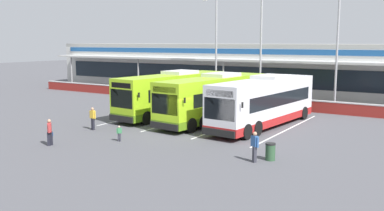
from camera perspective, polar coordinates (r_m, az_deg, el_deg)
The scene contains 18 objects.
ground_plane at distance 29.25m, azimuth -3.09°, elevation -3.84°, with size 200.00×200.00×0.00m, color #4C4C51.
terminal_building at distance 52.93m, azimuth 14.11°, elevation 4.75°, with size 70.00×13.00×6.00m.
red_barrier_wall at distance 41.63m, azimuth 8.57°, elevation 0.55°, with size 60.00×0.40×1.10m.
coach_bus_leftmost at distance 36.58m, azimuth -2.54°, elevation 1.49°, with size 3.78×12.32×3.78m.
coach_bus_left_centre at distance 33.76m, azimuth 3.03°, elevation 0.90°, with size 3.78×12.32×3.78m.
coach_bus_centre at distance 32.06m, azimuth 9.65°, elevation 0.38°, with size 3.78×12.32×3.78m.
bay_stripe_far_west at distance 37.68m, azimuth -5.59°, elevation -1.08°, with size 0.14×13.00×0.01m, color silver.
bay_stripe_west at distance 35.28m, azimuth -0.20°, elevation -1.69°, with size 0.14×13.00×0.01m, color silver.
bay_stripe_mid_west at distance 33.24m, azimuth 5.91°, elevation -2.37°, with size 0.14×13.00×0.01m, color silver.
bay_stripe_centre at distance 31.63m, azimuth 12.74°, elevation -3.09°, with size 0.14×13.00×0.01m, color silver.
pedestrian_with_handbag at distance 27.33m, azimuth -18.50°, elevation -3.32°, with size 0.56×0.58×1.62m.
pedestrian_in_dark_coat at distance 22.61m, azimuth 8.38°, elevation -5.34°, with size 0.52×0.40×1.62m.
pedestrian_child at distance 27.42m, azimuth -9.71°, elevation -3.63°, with size 0.27×0.28×1.00m.
pedestrian_near_bin at distance 31.32m, azimuth -13.14°, elevation -1.60°, with size 0.53×0.31×1.62m.
lamp_post_west at distance 46.51m, azimuth 3.26°, elevation 8.54°, with size 3.24×0.28×11.00m.
lamp_post_centre at distance 43.39m, azimuth 9.21°, elevation 8.45°, with size 3.24×0.28×11.00m.
lamp_post_east at distance 41.63m, azimuth 18.88°, elevation 8.11°, with size 3.24×0.28×11.00m.
litter_bin at distance 23.18m, azimuth 10.43°, elevation -6.09°, with size 0.54×0.54×0.93m.
Camera 1 is at (16.63, -23.24, 6.25)m, focal length 39.88 mm.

